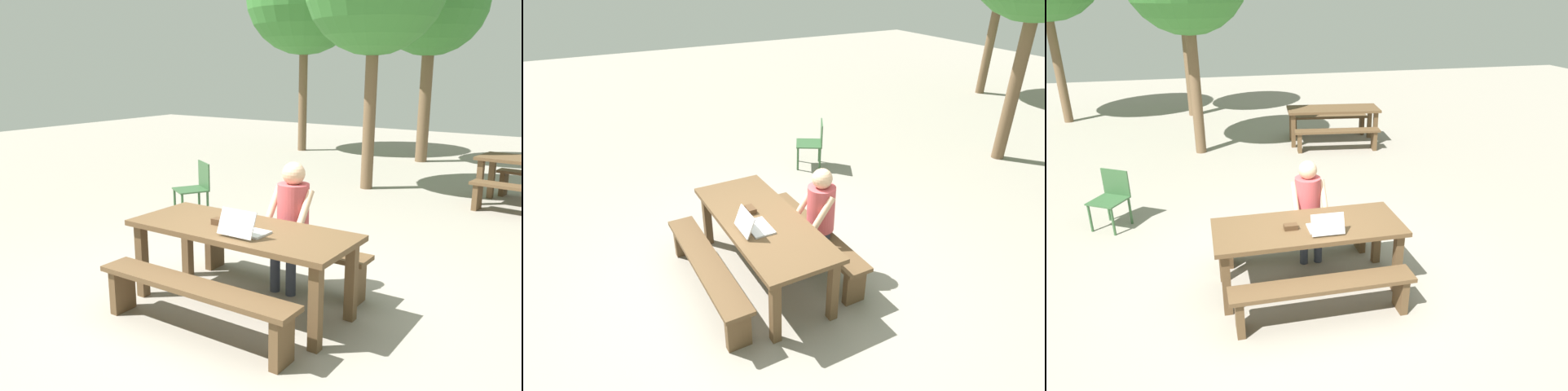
# 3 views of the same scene
# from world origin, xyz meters

# --- Properties ---
(ground_plane) EXTENTS (30.00, 30.00, 0.00)m
(ground_plane) POSITION_xyz_m (0.00, 0.00, 0.00)
(ground_plane) COLOR gray
(picnic_table_front) EXTENTS (2.08, 0.85, 0.77)m
(picnic_table_front) POSITION_xyz_m (0.00, 0.00, 0.66)
(picnic_table_front) COLOR brown
(picnic_table_front) RESTS_ON ground
(bench_near) EXTENTS (1.90, 0.30, 0.45)m
(bench_near) POSITION_xyz_m (0.00, -0.66, 0.35)
(bench_near) COLOR brown
(bench_near) RESTS_ON ground
(bench_far) EXTENTS (1.90, 0.30, 0.45)m
(bench_far) POSITION_xyz_m (0.00, 0.66, 0.35)
(bench_far) COLOR brown
(bench_far) RESTS_ON ground
(laptop) EXTENTS (0.36, 0.33, 0.24)m
(laptop) POSITION_xyz_m (0.15, -0.17, 0.83)
(laptop) COLOR silver
(laptop) RESTS_ON picnic_table_front
(small_pouch) EXTENTS (0.15, 0.09, 0.06)m
(small_pouch) POSITION_xyz_m (-0.20, -0.04, 0.80)
(small_pouch) COLOR #4C331E
(small_pouch) RESTS_ON picnic_table_front
(person_seated) EXTENTS (0.42, 0.41, 1.28)m
(person_seated) POSITION_xyz_m (0.15, 0.63, 0.76)
(person_seated) COLOR #333847
(person_seated) RESTS_ON ground
(plastic_chair) EXTENTS (0.60, 0.60, 0.81)m
(plastic_chair) POSITION_xyz_m (-2.38, 2.12, 0.44)
(plastic_chair) COLOR #335933
(plastic_chair) RESTS_ON ground
(picnic_table_mid) EXTENTS (2.08, 1.00, 0.78)m
(picnic_table_mid) POSITION_xyz_m (1.83, 5.42, 0.66)
(picnic_table_mid) COLOR brown
(picnic_table_mid) RESTS_ON ground
(bench_mid_south) EXTENTS (1.82, 0.51, 0.45)m
(bench_mid_south) POSITION_xyz_m (1.75, 4.80, 0.34)
(bench_mid_south) COLOR brown
(bench_mid_south) RESTS_ON ground
(bench_mid_north) EXTENTS (1.82, 0.51, 0.45)m
(bench_mid_north) POSITION_xyz_m (1.90, 6.05, 0.34)
(bench_mid_north) COLOR brown
(bench_mid_north) RESTS_ON ground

